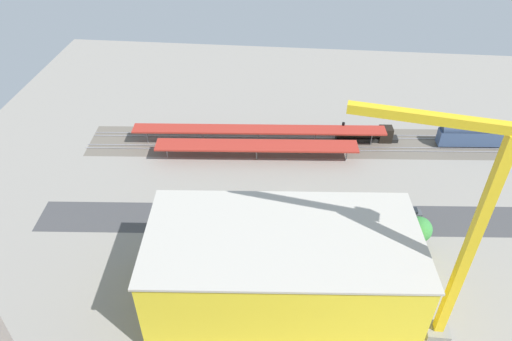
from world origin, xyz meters
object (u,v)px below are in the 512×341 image
(street_tree_0, at_px, (419,229))
(passenger_coach, at_px, (476,135))
(parked_car_5, at_px, (236,202))
(street_tree_1, at_px, (195,215))
(parked_car_2, at_px, (339,209))
(traffic_light, at_px, (339,224))
(platform_canopy_far, at_px, (259,130))
(parked_car_4, at_px, (269,204))
(parked_car_3, at_px, (307,205))
(box_truck_0, at_px, (234,223))
(construction_building, at_px, (282,271))
(parked_car_1, at_px, (375,210))
(platform_canopy_near, at_px, (257,146))
(tower_crane, at_px, (464,228))
(street_tree_2, at_px, (271,216))
(locomotive, at_px, (367,134))
(parked_car_0, at_px, (411,213))

(street_tree_0, bearing_deg, passenger_coach, -119.06)
(passenger_coach, distance_m, parked_car_5, 61.91)
(street_tree_1, bearing_deg, street_tree_0, 179.53)
(passenger_coach, bearing_deg, parked_car_2, 38.93)
(traffic_light, bearing_deg, parked_car_2, -94.06)
(passenger_coach, bearing_deg, platform_canopy_far, 4.54)
(platform_canopy_far, relative_size, parked_car_4, 15.08)
(passenger_coach, distance_m, parked_car_3, 48.83)
(box_truck_0, distance_m, traffic_light, 20.33)
(construction_building, bearing_deg, box_truck_0, -62.74)
(parked_car_1, bearing_deg, platform_canopy_near, -32.21)
(construction_building, bearing_deg, platform_canopy_near, -83.39)
(street_tree_0, bearing_deg, parked_car_1, -55.10)
(platform_canopy_far, xyz_separation_m, parked_car_5, (2.72, 23.23, -3.40))
(parked_car_3, relative_size, parked_car_5, 0.98)
(parked_car_4, bearing_deg, traffic_light, 148.67)
(parked_car_5, xyz_separation_m, traffic_light, (-20.87, 8.30, 3.45))
(construction_building, distance_m, tower_crane, 28.23)
(platform_canopy_near, height_order, parked_car_3, platform_canopy_near)
(parked_car_1, bearing_deg, passenger_coach, -134.44)
(parked_car_2, distance_m, street_tree_1, 29.57)
(box_truck_0, bearing_deg, street_tree_0, 177.63)
(parked_car_3, bearing_deg, tower_crane, 125.32)
(parked_car_3, height_order, street_tree_2, street_tree_2)
(locomotive, height_order, parked_car_1, locomotive)
(box_truck_0, relative_size, street_tree_2, 1.02)
(parked_car_2, bearing_deg, tower_crane, 115.42)
(parked_car_5, relative_size, construction_building, 0.12)
(platform_canopy_far, bearing_deg, parked_car_2, 128.82)
(parked_car_5, xyz_separation_m, street_tree_1, (6.67, 8.50, 3.55))
(locomotive, distance_m, parked_car_1, 27.10)
(parked_car_1, distance_m, parked_car_3, 14.01)
(street_tree_1, bearing_deg, construction_building, 139.16)
(parked_car_5, relative_size, street_tree_2, 0.52)
(parked_car_2, distance_m, tower_crane, 37.01)
(parked_car_4, xyz_separation_m, tower_crane, (-27.25, 27.14, 21.91))
(parked_car_0, relative_size, parked_car_3, 0.93)
(parked_car_1, height_order, street_tree_2, street_tree_2)
(locomotive, bearing_deg, parked_car_0, 103.36)
(parked_car_5, distance_m, box_truck_0, 7.51)
(platform_canopy_near, relative_size, parked_car_0, 10.88)
(platform_canopy_near, xyz_separation_m, street_tree_2, (-5.22, 26.10, 2.29))
(parked_car_4, xyz_separation_m, traffic_light, (-13.86, 8.44, 3.45))
(parked_car_2, xyz_separation_m, street_tree_1, (28.12, 8.44, 3.54))
(parked_car_5, xyz_separation_m, construction_building, (-10.71, 23.52, 6.74))
(parked_car_1, bearing_deg, parked_car_5, 0.68)
(platform_canopy_near, bearing_deg, parked_car_2, 137.94)
(tower_crane, height_order, box_truck_0, tower_crane)
(parked_car_1, relative_size, parked_car_3, 0.95)
(tower_crane, bearing_deg, parked_car_3, -54.68)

